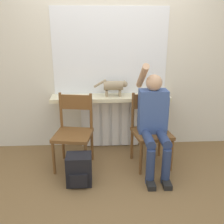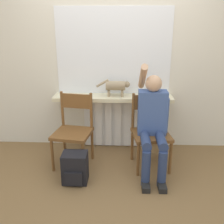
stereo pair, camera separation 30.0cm
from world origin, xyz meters
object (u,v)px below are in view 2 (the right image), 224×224
object	(u,v)px
chair_right	(150,131)
backpack	(75,168)
chair_left	(73,130)
person	(153,120)
cat	(116,86)

from	to	relation	value
chair_right	backpack	size ratio (longest dim) A/B	2.58
chair_right	chair_left	bearing A→B (deg)	171.40
person	chair_left	bearing A→B (deg)	173.09
chair_left	person	distance (m)	1.00
chair_right	person	size ratio (longest dim) A/B	0.70
backpack	cat	bearing A→B (deg)	62.25
chair_left	person	xyz separation A→B (m)	(0.97, -0.12, 0.19)
cat	backpack	xyz separation A→B (m)	(-0.45, -0.85, -0.76)
person	backpack	world-z (taller)	person
chair_left	cat	bearing A→B (deg)	48.37
chair_left	chair_right	bearing A→B (deg)	9.51
cat	backpack	bearing A→B (deg)	-117.75
person	backpack	size ratio (longest dim) A/B	3.71
chair_right	cat	xyz separation A→B (m)	(-0.44, 0.43, 0.47)
chair_left	cat	distance (m)	0.83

